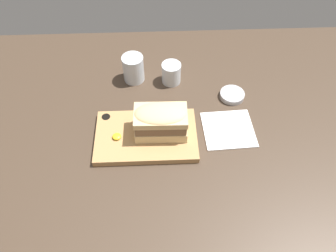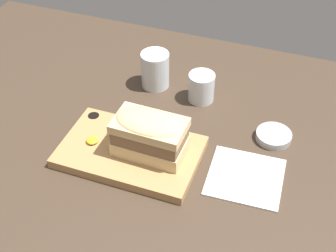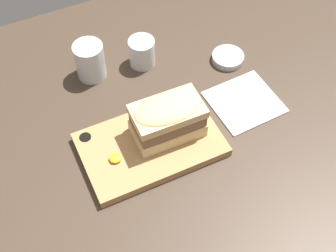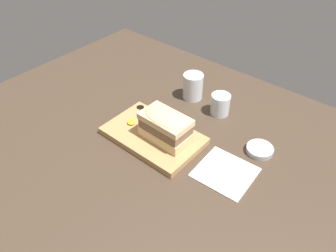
# 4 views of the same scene
# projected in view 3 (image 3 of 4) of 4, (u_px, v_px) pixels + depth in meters

# --- Properties ---
(dining_table) EXTENTS (1.45, 1.03, 0.02)m
(dining_table) POSITION_uv_depth(u_px,v_px,m) (182.00, 138.00, 1.02)
(dining_table) COLOR #423326
(dining_table) RESTS_ON ground
(serving_board) EXTENTS (0.29, 0.18, 0.02)m
(serving_board) POSITION_uv_depth(u_px,v_px,m) (150.00, 143.00, 0.99)
(serving_board) COLOR tan
(serving_board) RESTS_ON dining_table
(sandwich) EXTENTS (0.15, 0.09, 0.09)m
(sandwich) POSITION_uv_depth(u_px,v_px,m) (168.00, 118.00, 0.95)
(sandwich) COLOR #DBBC84
(sandwich) RESTS_ON serving_board
(mustard_dollop) EXTENTS (0.03, 0.03, 0.01)m
(mustard_dollop) POSITION_uv_depth(u_px,v_px,m) (115.00, 158.00, 0.95)
(mustard_dollop) COLOR gold
(mustard_dollop) RESTS_ON serving_board
(water_glass) EXTENTS (0.07, 0.07, 0.09)m
(water_glass) POSITION_uv_depth(u_px,v_px,m) (90.00, 63.00, 1.09)
(water_glass) COLOR silver
(water_glass) RESTS_ON dining_table
(wine_glass) EXTENTS (0.06, 0.06, 0.07)m
(wine_glass) POSITION_uv_depth(u_px,v_px,m) (142.00, 53.00, 1.11)
(wine_glass) COLOR silver
(wine_glass) RESTS_ON dining_table
(napkin) EXTENTS (0.15, 0.15, 0.00)m
(napkin) POSITION_uv_depth(u_px,v_px,m) (244.00, 102.00, 1.06)
(napkin) COLOR white
(napkin) RESTS_ON dining_table
(condiment_dish) EXTENTS (0.08, 0.08, 0.02)m
(condiment_dish) POSITION_uv_depth(u_px,v_px,m) (228.00, 58.00, 1.14)
(condiment_dish) COLOR #B2B2B7
(condiment_dish) RESTS_ON dining_table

